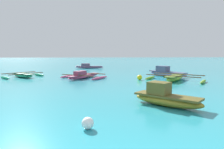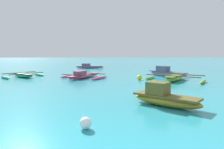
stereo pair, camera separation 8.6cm
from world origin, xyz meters
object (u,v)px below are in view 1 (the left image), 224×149
Objects in this scene: moored_boat_1 at (89,67)px; moored_boat_4 at (166,73)px; moored_boat_5 at (83,76)px; mooring_buoy_2 at (88,123)px; moored_boat_2 at (23,75)px; moored_boat_3 at (175,78)px; mooring_buoy_1 at (140,77)px; moored_boat_0 at (166,98)px.

moored_boat_4 is (7.17, -10.93, 0.08)m from moored_boat_1.
moored_boat_5 is 12.40× the size of mooring_buoy_2.
moored_boat_2 is 5.28m from moored_boat_5.
moored_boat_4 reaches higher than moored_boat_3.
mooring_buoy_2 is (0.67, -11.29, -0.05)m from moored_boat_5.
moored_boat_1 is at bearing 91.30° from mooring_buoy_2.
moored_boat_1 is 12.60× the size of mooring_buoy_2.
moored_boat_2 reaches higher than mooring_buoy_2.
mooring_buoy_2 is (-6.14, -9.01, -0.06)m from moored_boat_3.
moored_boat_4 is at bearing 43.69° from moored_boat_2.
mooring_buoy_1 is at bearing -62.41° from moored_boat_1.
mooring_buoy_1 reaches higher than mooring_buoy_2.
mooring_buoy_2 is at bearing -97.72° from moored_boat_0.
mooring_buoy_2 is (5.83, -12.42, -0.02)m from moored_boat_2.
mooring_buoy_1 is (4.35, -1.50, -0.01)m from moored_boat_5.
moored_boat_0 is 0.61× the size of moored_boat_1.
moored_boat_1 is at bearing 107.58° from mooring_buoy_1.
moored_boat_0 is at bearing -51.30° from moored_boat_4.
moored_boat_4 reaches higher than mooring_buoy_2.
moored_boat_1 reaches higher than mooring_buoy_1.
moored_boat_3 reaches higher than moored_boat_2.
moored_boat_4 reaches higher than moored_boat_5.
mooring_buoy_2 is at bearing -19.75° from moored_boat_2.
moored_boat_0 reaches higher than moored_boat_5.
moored_boat_5 is at bearing -114.24° from moored_boat_4.
moored_boat_3 is (11.97, -3.41, 0.04)m from moored_boat_2.
moored_boat_2 is (-8.73, 10.28, -0.13)m from moored_boat_0.
moored_boat_0 is 0.57× the size of moored_boat_3.
moored_boat_1 is at bearing 108.55° from moored_boat_2.
mooring_buoy_2 is at bearing -59.44° from moored_boat_4.
moored_boat_4 is 3.78m from mooring_buoy_1.
moored_boat_4 is (12.48, -0.30, 0.14)m from moored_boat_2.
moored_boat_0 is 3.60m from mooring_buoy_2.
moored_boat_5 reaches higher than moored_boat_3.
moored_boat_0 is 13.49m from moored_boat_2.
moored_boat_0 is 21.19m from moored_boat_1.
moored_boat_2 reaches higher than mooring_buoy_1.
moored_boat_3 is 7.18m from moored_boat_5.
moored_boat_0 is at bearing -125.16° from moored_boat_5.
moored_boat_2 is at bearing 113.84° from moored_boat_3.
moored_boat_2 is 12.49m from moored_boat_4.
moored_boat_5 reaches higher than mooring_buoy_2.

